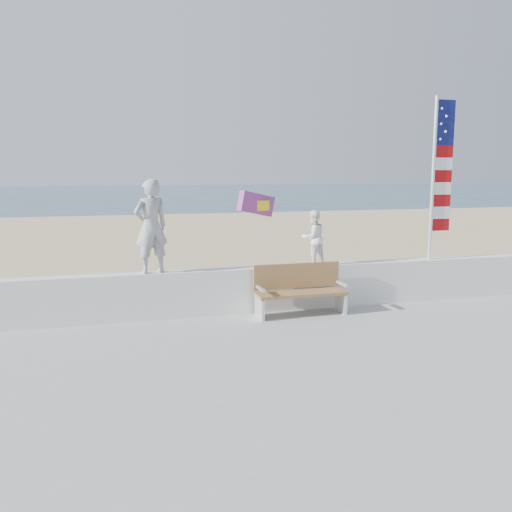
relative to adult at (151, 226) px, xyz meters
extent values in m
plane|color=#2F4A5E|center=(1.81, -2.00, -1.97)|extent=(220.00, 220.00, 0.00)
cube|color=tan|center=(1.81, 7.00, -1.93)|extent=(90.00, 40.00, 0.08)
cube|color=#A5A5A0|center=(1.81, -6.00, -1.84)|extent=(50.00, 12.40, 0.10)
cube|color=white|center=(1.81, 0.00, -1.34)|extent=(30.00, 0.35, 0.90)
imported|color=#9A9A9F|center=(0.00, 0.00, 0.00)|extent=(0.75, 0.60, 1.78)
imported|color=white|center=(3.28, 0.00, -0.32)|extent=(0.65, 0.57, 1.13)
cube|color=olive|center=(2.83, -0.55, -1.35)|extent=(1.80, 0.50, 0.06)
cube|color=#9A7043|center=(2.83, -0.28, -1.04)|extent=(1.80, 0.05, 0.50)
cube|color=silver|center=(1.98, -0.55, -1.59)|extent=(0.06, 0.50, 0.40)
cube|color=silver|center=(1.98, -0.60, -1.19)|extent=(0.06, 0.45, 0.05)
cube|color=silver|center=(3.68, -0.55, -1.59)|extent=(0.06, 0.50, 0.40)
cube|color=white|center=(3.68, -0.60, -1.19)|extent=(0.06, 0.45, 0.05)
cylinder|color=white|center=(6.04, 0.00, 0.86)|extent=(0.08, 0.08, 3.50)
cube|color=#0F1451|center=(6.28, 0.00, 2.06)|extent=(0.44, 0.02, 0.95)
cube|color=#9E0A0C|center=(6.28, 0.00, -0.13)|extent=(0.44, 0.02, 0.26)
cube|color=white|center=(6.28, 0.00, 0.13)|extent=(0.44, 0.02, 0.26)
cube|color=#9E0A0C|center=(6.28, 0.00, 0.39)|extent=(0.44, 0.02, 0.26)
cube|color=white|center=(6.28, 0.00, 0.66)|extent=(0.44, 0.02, 0.26)
cube|color=#9E0A0C|center=(6.28, 0.00, 0.92)|extent=(0.44, 0.02, 0.26)
cube|color=white|center=(6.28, 0.00, 1.19)|extent=(0.44, 0.02, 0.26)
cube|color=#9E0A0C|center=(6.28, 0.00, 1.45)|extent=(0.44, 0.02, 0.26)
sphere|color=white|center=(6.16, -0.02, 1.71)|extent=(0.06, 0.06, 0.06)
sphere|color=white|center=(6.28, -0.02, 1.87)|extent=(0.06, 0.06, 0.06)
sphere|color=white|center=(6.16, -0.02, 2.03)|extent=(0.06, 0.06, 0.06)
sphere|color=white|center=(6.28, -0.02, 2.19)|extent=(0.06, 0.06, 0.06)
sphere|color=white|center=(6.16, -0.02, 2.35)|extent=(0.06, 0.06, 0.06)
cube|color=#F71B34|center=(3.21, 4.08, 0.14)|extent=(1.12, 0.54, 0.75)
cube|color=yellow|center=(3.36, 4.08, 0.09)|extent=(0.39, 0.29, 0.28)
camera|label=1|loc=(-0.84, -10.33, 1.03)|focal=38.00mm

